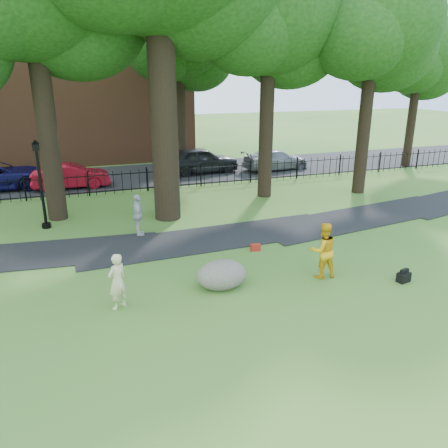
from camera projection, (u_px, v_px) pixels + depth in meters
name	position (u px, v px, depth m)	size (l,w,h in m)	color
ground	(221.00, 287.00, 12.75)	(120.00, 120.00, 0.00)	#356B25
footpath	(212.00, 239.00, 16.55)	(36.00, 2.60, 0.03)	black
street	(136.00, 176.00, 27.03)	(80.00, 7.00, 0.02)	black
iron_fence	(147.00, 180.00, 23.27)	(44.00, 0.04, 1.20)	black
brick_building	(57.00, 74.00, 30.98)	(18.00, 8.00, 12.00)	brown
tree_row	(165.00, 17.00, 17.80)	(26.82, 7.96, 12.42)	black
woman	(117.00, 281.00, 11.37)	(0.56, 0.37, 1.54)	beige
man	(323.00, 250.00, 13.13)	(0.84, 0.66, 1.74)	#EBA713
pedestrian	(138.00, 215.00, 16.63)	(0.96, 0.40, 1.63)	#B2B2B7
boulder	(222.00, 273.00, 12.64)	(1.47, 1.11, 0.86)	#655E54
lamppost	(41.00, 186.00, 17.18)	(0.35, 0.35, 3.55)	black
backpack	(404.00, 277.00, 13.03)	(0.40, 0.25, 0.30)	black
red_bag	(255.00, 247.00, 15.38)	(0.34, 0.21, 0.23)	maroon
red_sedan	(71.00, 176.00, 23.86)	(1.42, 4.09, 1.35)	maroon
grey_car	(200.00, 160.00, 27.59)	(1.96, 4.87, 1.66)	black
silver_car	(276.00, 160.00, 28.65)	(1.83, 4.50, 1.31)	gray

